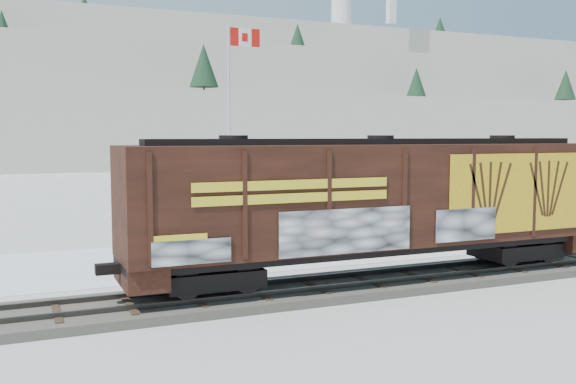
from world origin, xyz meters
name	(u,v)px	position (x,y,z in m)	size (l,w,h in m)	color
ground	(312,293)	(0.00, 0.00, 0.00)	(500.00, 500.00, 0.00)	white
rail_track	(312,289)	(0.00, 0.00, 0.15)	(50.00, 3.40, 0.43)	#59544C
parking_strip	(238,255)	(0.00, 7.50, 0.01)	(40.00, 8.00, 0.03)	white
hillside	(52,96)	(-0.05, 139.79, 14.37)	(360.00, 110.00, 93.00)	white
hopper_railcar	(380,200)	(2.59, -0.01, 3.04)	(17.60, 3.06, 4.71)	black
flagpole	(231,154)	(2.26, 15.26, 4.19)	(2.30, 0.90, 11.37)	silver
car_silver	(207,248)	(-1.93, 5.72, 0.73)	(1.66, 4.12, 1.40)	silver
car_white	(320,229)	(4.18, 7.85, 0.89)	(1.81, 5.20, 1.71)	silver
car_dark	(426,225)	(9.70, 7.23, 0.82)	(2.21, 5.43, 1.58)	black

